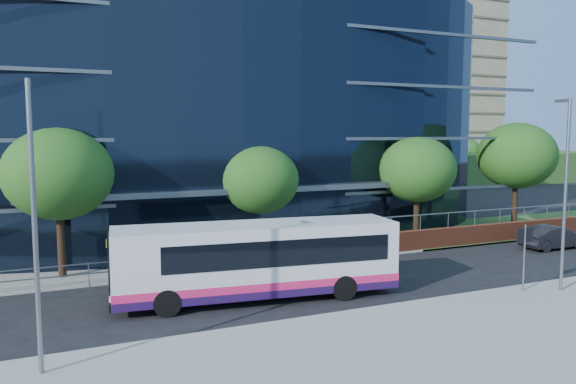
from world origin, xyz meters
name	(u,v)px	position (x,y,z in m)	size (l,w,h in m)	color
ground	(411,297)	(0.00, 0.00, 0.00)	(200.00, 200.00, 0.00)	black
pavement_near	(503,334)	(0.00, -5.00, 0.07)	(80.00, 8.00, 0.15)	gray
kerb	(426,301)	(0.00, -1.00, 0.08)	(80.00, 0.25, 0.16)	gray
yellow_line_outer	(423,302)	(0.00, -0.80, 0.01)	(80.00, 0.08, 0.01)	gold
yellow_line_inner	(421,301)	(0.00, -0.65, 0.01)	(80.00, 0.08, 0.01)	gold
far_forecourt	(199,256)	(-6.00, 11.00, 0.05)	(50.00, 8.00, 0.10)	gray
glass_office	(188,115)	(-4.00, 20.85, 8.00)	(44.00, 23.10, 16.00)	black
guard_railings	(179,260)	(-8.00, 7.00, 0.82)	(24.00, 0.05, 1.10)	slate
apartment_block	(358,105)	(32.00, 57.21, 11.11)	(60.00, 42.00, 30.00)	#2D511E
street_sign	(524,244)	(4.50, -1.59, 2.15)	(0.85, 0.09, 2.80)	slate
tree_far_a	(58,174)	(-13.00, 9.00, 4.86)	(4.95, 4.95, 6.98)	black
tree_far_b	(259,180)	(-3.00, 9.50, 4.21)	(4.29, 4.29, 6.05)	black
tree_far_c	(418,170)	(7.00, 9.00, 4.54)	(4.62, 4.62, 6.51)	black
tree_far_d	(517,156)	(16.00, 10.00, 5.19)	(5.28, 5.28, 7.44)	black
tree_dist_e	(374,151)	(24.00, 40.00, 4.54)	(4.62, 4.62, 6.51)	black
tree_dist_f	(465,151)	(40.00, 42.00, 4.21)	(4.29, 4.29, 6.05)	black
streetlight_west	(34,219)	(-14.00, -2.17, 4.44)	(0.15, 0.77, 8.00)	slate
streetlight_east	(565,189)	(6.00, -2.17, 4.44)	(0.15, 0.77, 8.00)	slate
city_bus	(260,259)	(-5.80, 2.28, 1.64)	(11.66, 4.02, 3.09)	silver
parked_car	(554,237)	(13.51, 4.58, 0.69)	(1.46, 4.19, 1.38)	black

